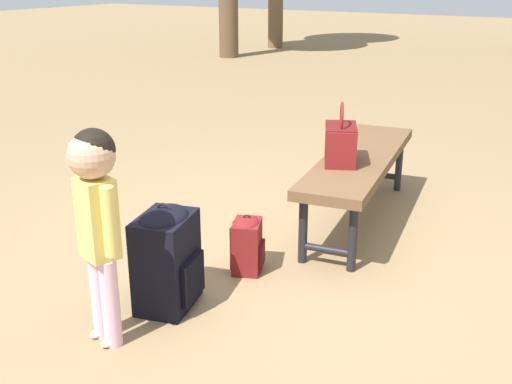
% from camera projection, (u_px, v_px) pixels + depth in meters
% --- Properties ---
extents(ground_plane, '(40.00, 40.00, 0.00)m').
position_uv_depth(ground_plane, '(272.00, 266.00, 3.40)').
color(ground_plane, '#8C704C').
rests_on(ground_plane, ground).
extents(park_bench, '(1.64, 0.64, 0.45)m').
position_uv_depth(park_bench, '(359.00, 164.00, 3.88)').
color(park_bench, brown).
rests_on(park_bench, ground).
extents(handbag, '(0.37, 0.30, 0.37)m').
position_uv_depth(handbag, '(340.00, 142.00, 3.68)').
color(handbag, maroon).
rests_on(handbag, park_bench).
extents(child_standing, '(0.20, 0.25, 0.96)m').
position_uv_depth(child_standing, '(96.00, 205.00, 2.51)').
color(child_standing, '#E5B2C6').
rests_on(child_standing, ground).
extents(backpack_large, '(0.37, 0.33, 0.54)m').
position_uv_depth(backpack_large, '(166.00, 255.00, 2.92)').
color(backpack_large, black).
rests_on(backpack_large, ground).
extents(backpack_small, '(0.23, 0.21, 0.33)m').
position_uv_depth(backpack_small, '(247.00, 243.00, 3.31)').
color(backpack_small, maroon).
rests_on(backpack_small, ground).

